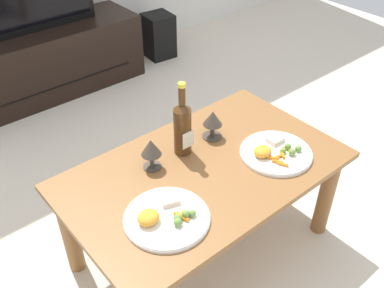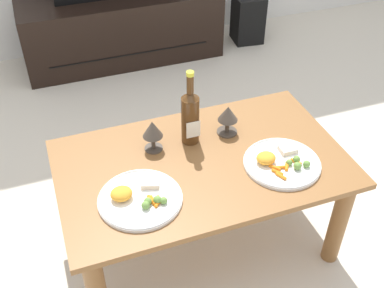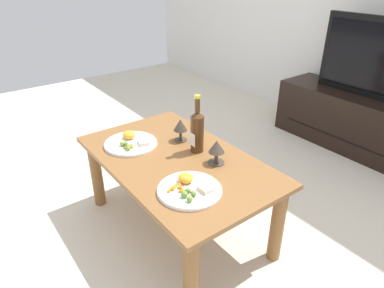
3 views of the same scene
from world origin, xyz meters
name	(u,v)px [view 3 (image 3 of 3)]	position (x,y,z in m)	size (l,w,h in m)	color
ground_plane	(178,227)	(0.00, 0.00, 0.00)	(6.40, 6.40, 0.00)	beige
dining_table	(177,172)	(0.00, 0.00, 0.39)	(1.12, 0.67, 0.47)	brown
tv_stand	(359,123)	(0.08, 1.76, 0.23)	(1.36, 0.43, 0.46)	black
tv_screen	(375,58)	(0.08, 1.76, 0.76)	(0.85, 0.05, 0.60)	black
wine_bottle	(198,130)	(0.00, 0.14, 0.60)	(0.07, 0.07, 0.32)	#4C2D14
goblet_left	(180,126)	(-0.16, 0.14, 0.56)	(0.08, 0.08, 0.13)	#473D33
goblet_right	(217,148)	(0.16, 0.14, 0.56)	(0.08, 0.08, 0.13)	#473D33
dinner_plate_left	(131,143)	(-0.28, -0.12, 0.49)	(0.30, 0.30, 0.05)	white
dinner_plate_right	(189,189)	(0.28, -0.12, 0.49)	(0.30, 0.30, 0.05)	white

